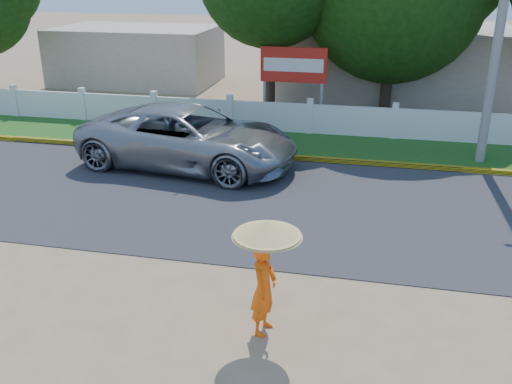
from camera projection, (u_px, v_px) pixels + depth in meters
ground at (234, 294)px, 10.79m from camera, size 120.00×120.00×0.00m
road at (276, 203)px, 14.87m from camera, size 60.00×7.00×0.02m
grass_verge at (304, 145)px, 19.63m from camera, size 60.00×3.50×0.03m
curb at (297, 158)px, 18.06m from camera, size 40.00×0.18×0.16m
fence at (310, 119)px, 20.74m from camera, size 40.00×0.10×1.10m
building_near at (395, 63)px, 25.92m from camera, size 10.00×6.00×3.20m
building_far at (137, 55)px, 29.47m from camera, size 8.00×5.00×2.80m
utility_pole at (502, 11)px, 16.29m from camera, size 0.28×0.28×9.08m
vehicle at (188, 137)px, 17.26m from camera, size 6.99×3.89×1.85m
monk_with_parasol at (265, 261)px, 9.22m from camera, size 1.14×1.14×2.07m
billboard at (293, 69)px, 21.30m from camera, size 2.50×0.13×2.95m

